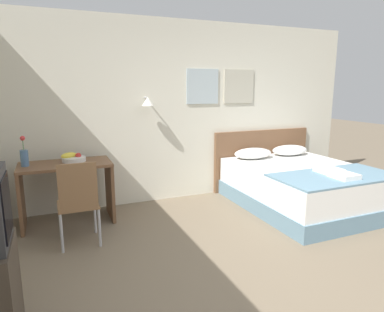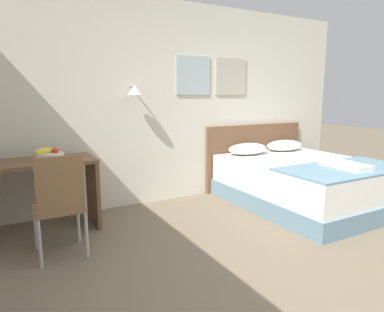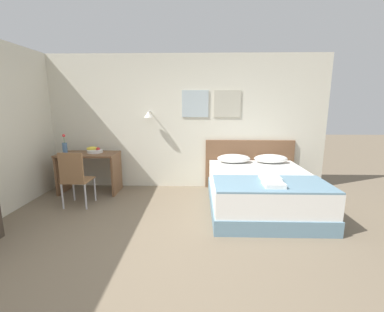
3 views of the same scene
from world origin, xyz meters
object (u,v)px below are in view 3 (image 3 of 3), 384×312
Objects in this scene: folded_towel_near_foot at (270,178)px; fruit_bowl at (95,151)px; pillow_left at (234,158)px; folded_towel_mid_bed at (274,184)px; flower_vase at (65,147)px; desk_chair at (75,176)px; headboard at (249,164)px; throw_blanket at (272,184)px; pillow_right at (271,159)px; bed at (261,191)px; desk at (89,166)px.

folded_towel_near_foot is 0.95× the size of fruit_bowl.
pillow_left reaches higher than folded_towel_mid_bed.
folded_towel_near_foot is 0.81× the size of flower_vase.
desk_chair is at bearing 173.17° from folded_towel_near_foot.
headboard reaches higher than throw_blanket.
headboard is at bearing 142.74° from pillow_right.
bed is 0.93m from pillow_left.
headboard reaches higher than folded_towel_near_foot.
bed is at bearing 91.77° from folded_towel_near_foot.
throw_blanket is 1.71× the size of desk_chair.
folded_towel_near_foot is (0.01, 0.14, 0.04)m from throw_blanket.
pillow_right is 2.14× the size of folded_towel_near_foot.
bed is 6.55× the size of fruit_bowl.
flower_vase reaches higher than headboard.
headboard reaches higher than pillow_left.
folded_towel_near_foot is 3.10m from desk_chair.
fruit_bowl reaches higher than pillow_left.
bed is 0.66m from throw_blanket.
headboard reaches higher than folded_towel_mid_bed.
pillow_right is 1.41m from throw_blanket.
throw_blanket is 5.19× the size of fruit_bowl.
headboard is at bearing 20.15° from desk_chair.
bed is 1.14× the size of headboard.
pillow_right is 0.58× the size of desk.
folded_towel_near_foot is 3.78m from flower_vase.
headboard is 4.89× the size of flower_vase.
desk is 0.58m from flower_vase.
folded_towel_mid_bed is at bearing -103.89° from pillow_right.
pillow_left is at bearing 0.90° from fruit_bowl.
folded_towel_near_foot is at bearing -89.47° from headboard.
headboard is 6.04× the size of folded_towel_near_foot.
throw_blanket is 0.15m from folded_towel_mid_bed.
flower_vase is at bearing -174.36° from fruit_bowl.
flower_vase reaches higher than throw_blanket.
folded_towel_mid_bed is at bearing -96.84° from throw_blanket.
desk_chair is (-3.08, 0.37, -0.10)m from folded_towel_near_foot.
folded_towel_mid_bed is 0.92× the size of fruit_bowl.
folded_towel_mid_bed is 0.30× the size of desk_chair.
desk_chair reaches higher than pillow_right.
folded_towel_mid_bed is (-0.02, -0.14, 0.04)m from throw_blanket.
throw_blanket is at bearing -104.61° from pillow_right.
flower_vase is at bearing 158.45° from folded_towel_mid_bed.
fruit_bowl is (0.10, 0.06, 0.29)m from desk.
desk_chair is at bearing 170.54° from throw_blanket.
pillow_left is at bearing 106.82° from folded_towel_near_foot.
desk is (-3.14, -0.38, 0.04)m from headboard.
desk_chair is (-3.06, -1.12, 0.05)m from headboard.
pillow_left is 2.79m from desk.
pillow_right is 3.53m from desk_chair.
flower_vase reaches higher than bed.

